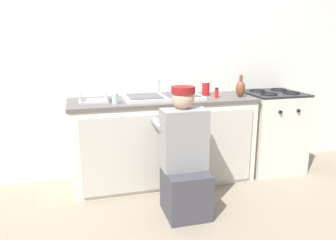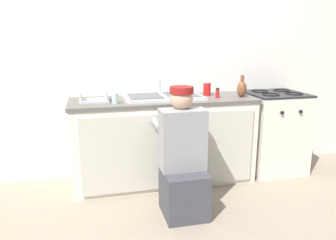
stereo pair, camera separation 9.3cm
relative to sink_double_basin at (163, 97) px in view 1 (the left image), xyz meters
name	(u,v)px [view 1 (the left image)]	position (x,y,z in m)	size (l,w,h in m)	color
ground_plane	(171,191)	(0.00, -0.30, -0.91)	(12.00, 12.00, 0.00)	gray
back_wall	(155,61)	(0.00, 0.35, 0.34)	(6.00, 0.10, 2.50)	silver
counter_cabinet	(163,142)	(0.00, -0.01, -0.48)	(1.86, 0.62, 0.85)	silver
countertop	(163,100)	(0.00, 0.00, -0.04)	(1.90, 0.62, 0.04)	#5B5651
sink_double_basin	(163,97)	(0.00, 0.00, 0.00)	(0.80, 0.44, 0.19)	silver
stove_range	(271,131)	(1.29, 0.00, -0.46)	(0.62, 0.62, 0.92)	silver
plumber_person	(185,162)	(0.01, -0.71, -0.45)	(0.42, 0.61, 1.10)	#3F3F47
soda_cup_red	(206,88)	(0.50, 0.07, 0.06)	(0.08, 0.08, 0.15)	red
dish_rack_tray	(94,100)	(-0.69, -0.01, 0.01)	(0.28, 0.22, 0.11)	#B2B7BC
spice_bottle_red	(217,93)	(0.55, -0.10, 0.03)	(0.04, 0.04, 0.10)	red
water_glass	(115,99)	(-0.50, -0.16, 0.03)	(0.06, 0.06, 0.10)	#ADC6CC
vase_decorative	(240,88)	(0.82, -0.10, 0.07)	(0.10, 0.10, 0.23)	brown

